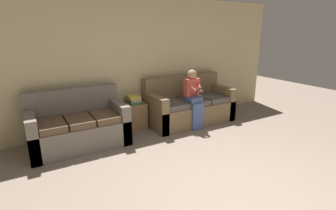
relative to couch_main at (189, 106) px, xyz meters
name	(u,v)px	position (x,y,z in m)	size (l,w,h in m)	color
wall_back	(130,64)	(-1.12, 0.46, 0.93)	(7.33, 0.06, 2.55)	#C6B789
couch_main	(189,106)	(0.00, 0.00, 0.00)	(1.84, 0.85, 0.98)	brown
couch_side	(78,126)	(-2.32, -0.03, -0.01)	(1.59, 0.86, 0.96)	#70665B
child_left_seated	(194,96)	(-0.12, -0.35, 0.31)	(0.31, 0.38, 1.18)	#475B8E
side_shelf	(134,116)	(-1.18, 0.22, -0.08)	(0.47, 0.38, 0.52)	olive
book_stack	(134,99)	(-1.18, 0.22, 0.26)	(0.23, 0.27, 0.17)	#3D8451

